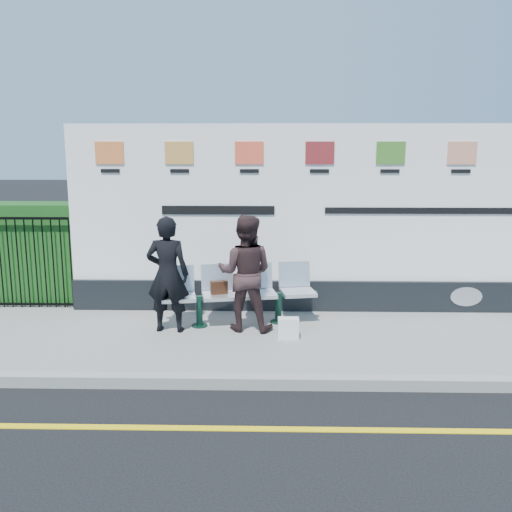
{
  "coord_description": "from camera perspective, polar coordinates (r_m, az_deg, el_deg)",
  "views": [
    {
      "loc": [
        -0.28,
        -5.26,
        2.81
      ],
      "look_at": [
        -0.47,
        2.64,
        1.25
      ],
      "focal_mm": 40.0,
      "sensor_mm": 36.0,
      "label": 1
    }
  ],
  "objects": [
    {
      "name": "yellow_line",
      "position": [
        5.97,
        4.08,
        -16.91
      ],
      "size": [
        14.0,
        0.1,
        0.01
      ],
      "primitive_type": "cube",
      "color": "yellow",
      "rests_on": "ground"
    },
    {
      "name": "woman_right",
      "position": [
        8.26,
        -1.07,
        -1.72
      ],
      "size": [
        0.91,
        0.76,
        1.7
      ],
      "primitive_type": "imported",
      "rotation": [
        0.0,
        0.0,
        3.0
      ],
      "color": "#342122",
      "rests_on": "pavement"
    },
    {
      "name": "bench",
      "position": [
        8.63,
        -1.69,
        -5.29
      ],
      "size": [
        2.37,
        1.0,
        0.49
      ],
      "primitive_type": null,
      "rotation": [
        0.0,
        0.0,
        0.18
      ],
      "color": "silver",
      "rests_on": "pavement"
    },
    {
      "name": "railing",
      "position": [
        10.25,
        -23.44,
        -0.56
      ],
      "size": [
        2.05,
        0.06,
        1.54
      ],
      "primitive_type": null,
      "color": "black",
      "rests_on": "pavement"
    },
    {
      "name": "woman_left",
      "position": [
        8.29,
        -8.83,
        -1.83
      ],
      "size": [
        0.64,
        0.44,
        1.69
      ],
      "primitive_type": "imported",
      "rotation": [
        0.0,
        0.0,
        3.08
      ],
      "color": "black",
      "rests_on": "pavement"
    },
    {
      "name": "ground",
      "position": [
        5.97,
        4.08,
        -16.94
      ],
      "size": [
        80.0,
        80.0,
        0.0
      ],
      "primitive_type": "plane",
      "color": "black"
    },
    {
      "name": "handbag_brown",
      "position": [
        8.51,
        -3.71,
        -3.15
      ],
      "size": [
        0.27,
        0.18,
        0.19
      ],
      "primitive_type": "cube",
      "rotation": [
        0.0,
        0.0,
        0.31
      ],
      "color": "black",
      "rests_on": "bench"
    },
    {
      "name": "billboard",
      "position": [
        9.25,
        6.19,
        2.45
      ],
      "size": [
        8.0,
        0.3,
        3.0
      ],
      "color": "black",
      "rests_on": "pavement"
    },
    {
      "name": "carrier_bag_white",
      "position": [
        8.07,
        3.26,
        -7.22
      ],
      "size": [
        0.29,
        0.18,
        0.29
      ],
      "primitive_type": "cube",
      "color": "silver",
      "rests_on": "pavement"
    },
    {
      "name": "kerb",
      "position": [
        6.84,
        3.69,
        -12.48
      ],
      "size": [
        14.0,
        0.18,
        0.14
      ],
      "primitive_type": "cube",
      "color": "gray",
      "rests_on": "ground"
    },
    {
      "name": "pavement",
      "position": [
        8.24,
        3.27,
        -8.35
      ],
      "size": [
        14.0,
        3.0,
        0.12
      ],
      "primitive_type": "cube",
      "color": "gray",
      "rests_on": "ground"
    },
    {
      "name": "hedge",
      "position": [
        10.64,
        -22.47,
        0.35
      ],
      "size": [
        2.35,
        0.7,
        1.7
      ],
      "primitive_type": "cube",
      "color": "#194D18",
      "rests_on": "pavement"
    }
  ]
}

